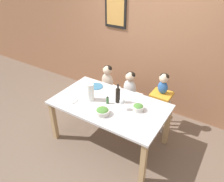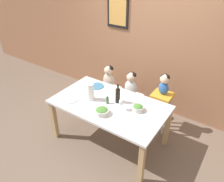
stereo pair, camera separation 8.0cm
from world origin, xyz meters
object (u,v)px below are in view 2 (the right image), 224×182
Objects in this scene: person_child_left at (109,76)px; wine_glass_near at (122,102)px; dinner_plate_front_left at (70,99)px; chair_right_highchair at (161,103)px; chair_far_left at (109,92)px; person_child_center at (131,83)px; salad_bowl_small at (138,108)px; wine_bottle at (118,95)px; dinner_plate_back_left at (97,86)px; salad_bowl_large at (102,111)px; paper_towel_roll at (91,92)px; chair_far_center at (130,99)px; person_baby_right at (164,82)px.

person_child_left is 2.62× the size of wine_glass_near.
person_child_left is at bearing 88.51° from dinner_plate_front_left.
chair_far_left is at bearing -180.00° from chair_right_highchair.
dinner_plate_front_left is at bearing -116.72° from person_child_center.
salad_bowl_small is 1.04m from dinner_plate_front_left.
wine_bottle reaches higher than dinner_plate_back_left.
wine_glass_near is (0.76, -0.77, 0.49)m from chair_far_left.
chair_right_highchair is at bearing 64.48° from salad_bowl_large.
wine_glass_near is 0.25m from salad_bowl_small.
salad_bowl_large reaches higher than chair_right_highchair.
wine_bottle is (0.14, -0.64, 0.14)m from person_child_center.
paper_towel_roll is (0.23, -0.81, 0.16)m from person_child_left.
chair_right_highchair is 1.49m from dinner_plate_front_left.
chair_far_left is at bearing 105.93° from paper_towel_roll.
chair_far_left is at bearing 180.00° from chair_far_center.
chair_far_center is 0.91m from salad_bowl_small.
salad_bowl_large is at bearing -94.06° from wine_bottle.
person_child_center is at bearing 96.23° from salad_bowl_large.
dinner_plate_front_left is (-0.99, -0.33, -0.04)m from salad_bowl_small.
person_child_left reaches higher than salad_bowl_small.
wine_bottle is at bearing -78.04° from chair_far_center.
person_baby_right is at bearing 24.21° from dinner_plate_back_left.
wine_bottle is 1.89× the size of salad_bowl_small.
wine_glass_near reaches higher than salad_bowl_large.
chair_far_left is 0.34m from person_child_left.
paper_towel_roll is at bearing -156.16° from wine_bottle.
person_baby_right is (-0.00, 0.00, 0.39)m from chair_right_highchair.
paper_towel_roll is at bearing -106.75° from chair_far_center.
wine_glass_near is at bearing -111.68° from chair_right_highchair.
dinner_plate_front_left is (-1.09, -0.99, 0.21)m from chair_right_highchair.
person_child_center is 0.86m from paper_towel_roll.
person_child_center is at bearing 179.84° from chair_right_highchair.
salad_bowl_small reaches higher than chair_far_left.
dinner_plate_back_left is at bearing 160.37° from wine_bottle.
dinner_plate_back_left is (-0.41, -0.45, 0.03)m from person_child_center.
dinner_plate_back_left is at bearing 154.92° from wine_glass_near.
wine_glass_near is 0.77× the size of dinner_plate_back_left.
person_child_left reaches higher than chair_far_center.
salad_bowl_large is at bearing -29.14° from paper_towel_roll.
chair_far_left is 1.19m from wine_glass_near.
person_baby_right is 0.84m from wine_glass_near.
person_child_left is (-1.07, 0.00, 0.18)m from chair_right_highchair.
dinner_plate_front_left is (-0.50, -1.00, 0.03)m from person_child_center.
dinner_plate_back_left reaches higher than chair_far_left.
person_child_left is 1.00m from dinner_plate_front_left.
chair_far_center is at bearing 110.20° from wine_glass_near.
wine_glass_near reaches higher than dinner_plate_front_left.
chair_far_left is 0.48m from chair_far_center.
person_child_left reaches higher than chair_right_highchair.
chair_right_highchair is 0.62m from person_child_center.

